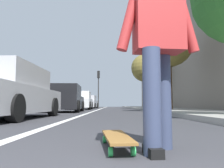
{
  "coord_description": "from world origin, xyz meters",
  "views": [
    {
      "loc": [
        -0.66,
        0.09,
        0.38
      ],
      "look_at": [
        8.29,
        0.1,
        1.23
      ],
      "focal_mm": 35.62,
      "sensor_mm": 36.0,
      "label": 1
    }
  ],
  "objects_px": {
    "parked_car_near": "(7,93)",
    "parked_car_far": "(80,101)",
    "parked_car_mid": "(64,99)",
    "street_tree_far": "(145,68)",
    "parked_car_end": "(88,102)",
    "street_tree_mid": "(168,43)",
    "traffic_light": "(98,82)",
    "skateboard": "(117,138)",
    "skater_person": "(158,39)"
  },
  "relations": [
    {
      "from": "parked_car_end",
      "to": "street_tree_far",
      "type": "height_order",
      "value": "street_tree_far"
    },
    {
      "from": "traffic_light",
      "to": "street_tree_mid",
      "type": "bearing_deg",
      "value": -158.77
    },
    {
      "from": "parked_car_near",
      "to": "parked_car_far",
      "type": "bearing_deg",
      "value": -1.13
    },
    {
      "from": "parked_car_mid",
      "to": "parked_car_end",
      "type": "relative_size",
      "value": 1.0
    },
    {
      "from": "skater_person",
      "to": "traffic_light",
      "type": "xyz_separation_m",
      "value": [
        22.63,
        1.9,
        1.94
      ]
    },
    {
      "from": "parked_car_mid",
      "to": "parked_car_far",
      "type": "relative_size",
      "value": 1.01
    },
    {
      "from": "parked_car_mid",
      "to": "street_tree_mid",
      "type": "relative_size",
      "value": 0.77
    },
    {
      "from": "parked_car_end",
      "to": "parked_car_near",
      "type": "bearing_deg",
      "value": 179.54
    },
    {
      "from": "parked_car_near",
      "to": "street_tree_mid",
      "type": "bearing_deg",
      "value": -44.99
    },
    {
      "from": "skater_person",
      "to": "parked_car_near",
      "type": "distance_m",
      "value": 5.5
    },
    {
      "from": "traffic_light",
      "to": "street_tree_mid",
      "type": "relative_size",
      "value": 0.77
    },
    {
      "from": "parked_car_mid",
      "to": "traffic_light",
      "type": "bearing_deg",
      "value": -5.42
    },
    {
      "from": "parked_car_end",
      "to": "street_tree_far",
      "type": "distance_m",
      "value": 8.1
    },
    {
      "from": "parked_car_mid",
      "to": "parked_car_end",
      "type": "height_order",
      "value": "parked_car_mid"
    },
    {
      "from": "skater_person",
      "to": "skateboard",
      "type": "bearing_deg",
      "value": 66.59
    },
    {
      "from": "parked_car_mid",
      "to": "parked_car_far",
      "type": "xyz_separation_m",
      "value": [
        6.41,
        0.01,
        0.02
      ]
    },
    {
      "from": "parked_car_mid",
      "to": "parked_car_end",
      "type": "bearing_deg",
      "value": 0.45
    },
    {
      "from": "traffic_light",
      "to": "parked_car_far",
      "type": "bearing_deg",
      "value": 168.57
    },
    {
      "from": "skater_person",
      "to": "street_tree_far",
      "type": "height_order",
      "value": "street_tree_far"
    },
    {
      "from": "skateboard",
      "to": "parked_car_end",
      "type": "xyz_separation_m",
      "value": [
        23.62,
        2.82,
        0.6
      ]
    },
    {
      "from": "skater_person",
      "to": "street_tree_mid",
      "type": "relative_size",
      "value": 0.31
    },
    {
      "from": "parked_car_near",
      "to": "skateboard",
      "type": "bearing_deg",
      "value": -144.85
    },
    {
      "from": "parked_car_near",
      "to": "traffic_light",
      "type": "bearing_deg",
      "value": -4.45
    },
    {
      "from": "parked_car_mid",
      "to": "street_tree_mid",
      "type": "bearing_deg",
      "value": -89.05
    },
    {
      "from": "parked_car_near",
      "to": "street_tree_mid",
      "type": "relative_size",
      "value": 0.86
    },
    {
      "from": "parked_car_end",
      "to": "traffic_light",
      "type": "relative_size",
      "value": 0.99
    },
    {
      "from": "parked_car_near",
      "to": "street_tree_far",
      "type": "height_order",
      "value": "street_tree_far"
    },
    {
      "from": "skater_person",
      "to": "street_tree_mid",
      "type": "distance_m",
      "value": 11.27
    },
    {
      "from": "parked_car_mid",
      "to": "street_tree_far",
      "type": "height_order",
      "value": "street_tree_far"
    },
    {
      "from": "parked_car_far",
      "to": "parked_car_end",
      "type": "bearing_deg",
      "value": 0.75
    },
    {
      "from": "skateboard",
      "to": "street_tree_far",
      "type": "relative_size",
      "value": 0.16
    },
    {
      "from": "skateboard",
      "to": "parked_car_far",
      "type": "bearing_deg",
      "value": 9.3
    },
    {
      "from": "parked_car_near",
      "to": "street_tree_far",
      "type": "xyz_separation_m",
      "value": [
        14.97,
        -6.13,
        3.21
      ]
    },
    {
      "from": "skater_person",
      "to": "parked_car_far",
      "type": "relative_size",
      "value": 0.4
    },
    {
      "from": "skater_person",
      "to": "parked_car_near",
      "type": "bearing_deg",
      "value": 37.2
    },
    {
      "from": "parked_car_far",
      "to": "street_tree_mid",
      "type": "distance_m",
      "value": 9.2
    },
    {
      "from": "skater_person",
      "to": "parked_car_near",
      "type": "relative_size",
      "value": 0.35
    },
    {
      "from": "parked_car_near",
      "to": "traffic_light",
      "type": "distance_m",
      "value": 18.43
    },
    {
      "from": "parked_car_end",
      "to": "traffic_light",
      "type": "distance_m",
      "value": 2.77
    },
    {
      "from": "skateboard",
      "to": "parked_car_near",
      "type": "height_order",
      "value": "parked_car_near"
    },
    {
      "from": "parked_car_near",
      "to": "parked_car_far",
      "type": "relative_size",
      "value": 1.14
    },
    {
      "from": "street_tree_mid",
      "to": "parked_car_near",
      "type": "bearing_deg",
      "value": 135.01
    },
    {
      "from": "skater_person",
      "to": "parked_car_mid",
      "type": "height_order",
      "value": "skater_person"
    },
    {
      "from": "skateboard",
      "to": "parked_car_mid",
      "type": "height_order",
      "value": "parked_car_mid"
    },
    {
      "from": "traffic_light",
      "to": "street_tree_far",
      "type": "height_order",
      "value": "street_tree_far"
    },
    {
      "from": "parked_car_mid",
      "to": "street_tree_far",
      "type": "xyz_separation_m",
      "value": [
        8.93,
        -5.87,
        3.21
      ]
    },
    {
      "from": "parked_car_near",
      "to": "parked_car_mid",
      "type": "relative_size",
      "value": 1.12
    },
    {
      "from": "parked_car_far",
      "to": "street_tree_far",
      "type": "distance_m",
      "value": 7.15
    },
    {
      "from": "parked_car_mid",
      "to": "street_tree_far",
      "type": "relative_size",
      "value": 0.78
    },
    {
      "from": "street_tree_mid",
      "to": "skateboard",
      "type": "bearing_deg",
      "value": 163.07
    }
  ]
}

